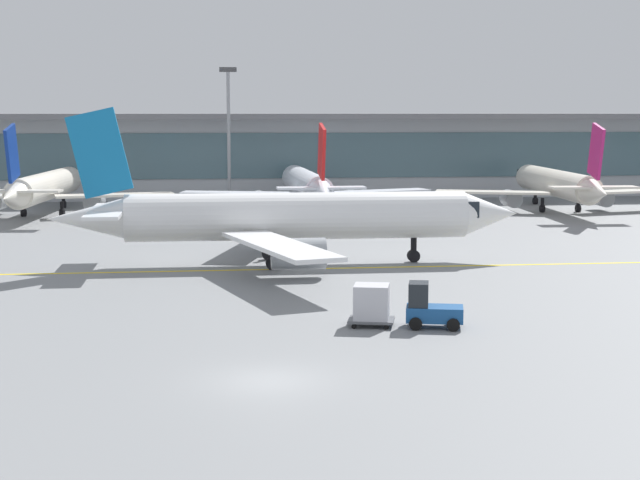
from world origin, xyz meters
The scene contains 10 objects.
ground_plane centered at (0.00, 0.00, 0.00)m, with size 400.00×400.00×0.00m, color gray.
taxiway_centreline_stripe centered at (3.68, 25.66, 0.00)m, with size 110.00×0.36×0.01m, color yellow.
terminal_concourse centered at (0.00, 78.23, 4.92)m, with size 190.64×11.00×9.60m.
gate_airplane_2 centered at (-17.41, 60.57, 2.66)m, with size 24.83×26.82×8.88m.
gate_airplane_3 centered at (7.69, 60.93, 2.66)m, with size 24.92×26.77×8.88m.
gate_airplane_4 centered at (32.55, 58.72, 2.66)m, with size 24.92×26.78×8.88m.
taxiing_regional_jet centered at (3.28, 27.66, 3.05)m, with size 30.62×28.58×10.18m.
baggage_tug centered at (7.97, 8.13, 0.89)m, with size 2.86×2.12×2.10m.
cargo_dolly_lead centered at (5.35, 8.78, 1.05)m, with size 2.42×2.05×1.94m.
apron_light_mast_1 centered at (0.31, 68.89, 7.91)m, with size 1.80×0.36×14.43m.
Camera 1 is at (-2.25, -35.47, 9.95)m, focal length 55.21 mm.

